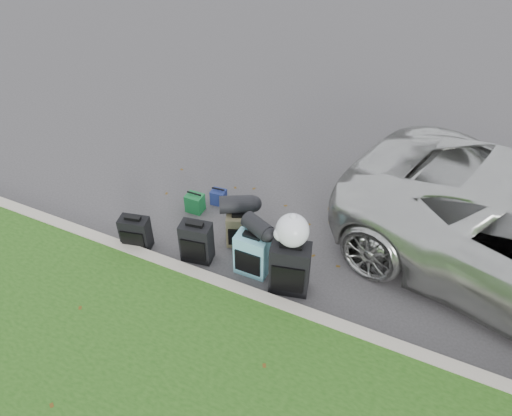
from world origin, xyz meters
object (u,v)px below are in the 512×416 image
at_px(suitcase_teal, 252,254).
at_px(tote_green, 195,203).
at_px(suitcase_small_black, 136,233).
at_px(suitcase_olive, 240,230).
at_px(suitcase_large_black_left, 197,242).
at_px(suitcase_large_black_right, 290,268).
at_px(tote_navy, 219,197).

distance_m(suitcase_teal, tote_green, 1.68).
height_order(suitcase_small_black, suitcase_olive, suitcase_small_black).
height_order(suitcase_olive, suitcase_teal, suitcase_teal).
distance_m(suitcase_small_black, tote_green, 1.18).
distance_m(suitcase_small_black, suitcase_large_black_left, 0.97).
bearing_deg(suitcase_olive, suitcase_teal, -69.31).
height_order(suitcase_large_black_left, suitcase_olive, suitcase_large_black_left).
relative_size(suitcase_olive, suitcase_teal, 0.80).
relative_size(suitcase_small_black, suitcase_large_black_right, 0.68).
bearing_deg(suitcase_teal, suitcase_small_black, -171.83).
bearing_deg(suitcase_olive, suitcase_large_black_left, -149.79).
height_order(suitcase_small_black, suitcase_teal, suitcase_teal).
relative_size(suitcase_small_black, suitcase_large_black_left, 0.84).
bearing_deg(suitcase_olive, tote_navy, 113.70).
bearing_deg(tote_navy, suitcase_small_black, -118.65).
height_order(suitcase_olive, tote_navy, suitcase_olive).
relative_size(tote_green, tote_navy, 1.21).
xyz_separation_m(suitcase_olive, tote_navy, (-0.76, 0.72, -0.14)).
xyz_separation_m(tote_green, tote_navy, (0.26, 0.33, -0.03)).
xyz_separation_m(suitcase_olive, suitcase_large_black_right, (1.03, -0.53, 0.13)).
bearing_deg(suitcase_large_black_left, suitcase_olive, 42.74).
height_order(suitcase_small_black, suitcase_large_black_right, suitcase_large_black_right).
relative_size(suitcase_large_black_left, suitcase_large_black_right, 0.81).
bearing_deg(suitcase_large_black_right, suitcase_small_black, 171.22).
bearing_deg(suitcase_large_black_right, suitcase_teal, 159.02).
bearing_deg(tote_green, suitcase_large_black_left, -58.92).
distance_m(suitcase_large_black_left, suitcase_olive, 0.70).
xyz_separation_m(suitcase_olive, tote_green, (-1.02, 0.39, -0.11)).
relative_size(suitcase_olive, tote_navy, 2.07).
xyz_separation_m(suitcase_large_black_right, tote_navy, (-1.79, 1.25, -0.27)).
distance_m(suitcase_teal, tote_navy, 1.68).
distance_m(suitcase_large_black_left, suitcase_large_black_right, 1.45).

